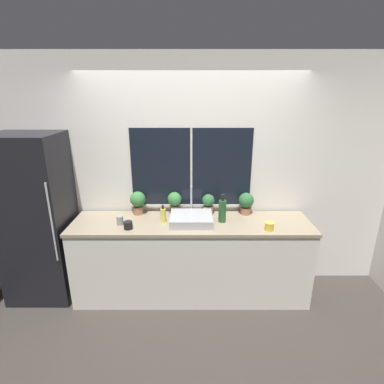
{
  "coord_description": "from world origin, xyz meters",
  "views": [
    {
      "loc": [
        0.01,
        -2.71,
        2.29
      ],
      "look_at": [
        -0.0,
        0.3,
        1.27
      ],
      "focal_mm": 28.0,
      "sensor_mm": 36.0,
      "label": 1
    }
  ],
  "objects": [
    {
      "name": "sink",
      "position": [
        -0.0,
        0.29,
        0.97
      ],
      "size": [
        0.46,
        0.44,
        0.34
      ],
      "color": "#ADADB2",
      "rests_on": "counter"
    },
    {
      "name": "potted_plant_far_left",
      "position": [
        -0.62,
        0.54,
        1.08
      ],
      "size": [
        0.18,
        0.18,
        0.27
      ],
      "color": "#9E6B4C",
      "rests_on": "counter"
    },
    {
      "name": "mug_grey",
      "position": [
        -0.77,
        0.24,
        0.97
      ],
      "size": [
        0.07,
        0.07,
        0.1
      ],
      "color": "gray",
      "rests_on": "counter"
    },
    {
      "name": "ground_plane",
      "position": [
        0.0,
        0.0,
        0.0
      ],
      "size": [
        14.0,
        14.0,
        0.0
      ],
      "primitive_type": "plane",
      "color": "#38332D"
    },
    {
      "name": "soap_bottle",
      "position": [
        -0.31,
        0.31,
        1.01
      ],
      "size": [
        0.06,
        0.06,
        0.2
      ],
      "color": "#DBD14C",
      "rests_on": "counter"
    },
    {
      "name": "wall_left",
      "position": [
        -2.35,
        1.5,
        1.35
      ],
      "size": [
        0.06,
        7.0,
        2.7
      ],
      "color": "silver",
      "rests_on": "ground_plane"
    },
    {
      "name": "potted_plant_center_left",
      "position": [
        -0.19,
        0.54,
        1.08
      ],
      "size": [
        0.16,
        0.16,
        0.27
      ],
      "color": "#9E6B4C",
      "rests_on": "counter"
    },
    {
      "name": "potted_plant_center_right",
      "position": [
        0.2,
        0.54,
        1.05
      ],
      "size": [
        0.14,
        0.14,
        0.24
      ],
      "color": "#9E6B4C",
      "rests_on": "counter"
    },
    {
      "name": "wall_right",
      "position": [
        2.35,
        1.5,
        1.35
      ],
      "size": [
        0.06,
        7.0,
        2.7
      ],
      "color": "silver",
      "rests_on": "ground_plane"
    },
    {
      "name": "mug_yellow",
      "position": [
        0.81,
        0.11,
        0.96
      ],
      "size": [
        0.09,
        0.09,
        0.08
      ],
      "color": "gold",
      "rests_on": "counter"
    },
    {
      "name": "wall_back",
      "position": [
        0.0,
        0.68,
        1.35
      ],
      "size": [
        8.0,
        0.09,
        2.7
      ],
      "color": "silver",
      "rests_on": "ground_plane"
    },
    {
      "name": "potted_plant_far_right",
      "position": [
        0.64,
        0.54,
        1.07
      ],
      "size": [
        0.18,
        0.18,
        0.26
      ],
      "color": "#9E6B4C",
      "rests_on": "counter"
    },
    {
      "name": "mug_black",
      "position": [
        -0.66,
        0.13,
        0.96
      ],
      "size": [
        0.09,
        0.09,
        0.08
      ],
      "color": "black",
      "rests_on": "counter"
    },
    {
      "name": "refrigerator",
      "position": [
        -1.72,
        0.34,
        0.94
      ],
      "size": [
        0.7,
        0.63,
        1.89
      ],
      "color": "black",
      "rests_on": "ground_plane"
    },
    {
      "name": "counter",
      "position": [
        0.0,
        0.3,
        0.46
      ],
      "size": [
        2.64,
        0.63,
        0.92
      ],
      "color": "silver",
      "rests_on": "ground_plane"
    },
    {
      "name": "bottle_tall",
      "position": [
        0.34,
        0.32,
        1.05
      ],
      "size": [
        0.08,
        0.08,
        0.32
      ],
      "color": "#235128",
      "rests_on": "counter"
    }
  ]
}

